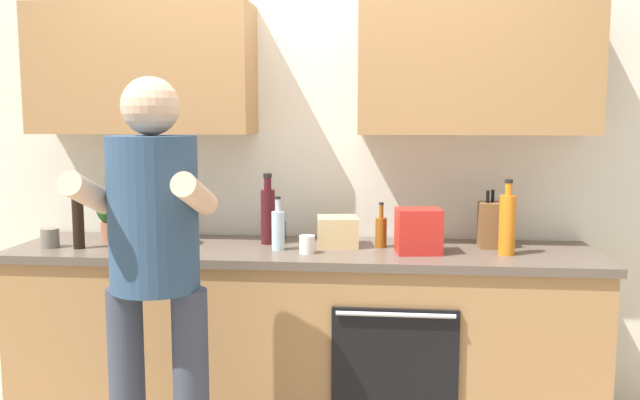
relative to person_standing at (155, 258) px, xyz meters
The scene contains 17 objects.
back_wall_unit 1.22m from the person_standing, 65.36° to the left, with size 4.00×0.38×2.50m.
counter 1.03m from the person_standing, 57.46° to the left, with size 2.84×0.67×0.90m.
person_standing is the anchor object (origin of this frame).
bottle_vinegar 0.78m from the person_standing, 123.15° to the left, with size 0.07×0.07×0.33m.
bottle_water 0.78m from the person_standing, 61.89° to the left, with size 0.06×0.06×0.26m.
bottle_syrup 1.17m from the person_standing, 43.04° to the left, with size 0.06×0.06×0.22m.
bottle_soy 0.87m from the person_standing, 134.12° to the left, with size 0.05×0.05×0.35m.
bottle_wine 0.89m from the person_standing, 70.91° to the left, with size 0.07×0.07×0.35m.
bottle_juice 1.59m from the person_standing, 25.31° to the left, with size 0.08×0.08×0.35m.
cup_stoneware 0.98m from the person_standing, 140.16° to the left, with size 0.09×0.09×0.09m, color slate.
cup_tea 1.00m from the person_standing, 71.25° to the left, with size 0.08×0.08×0.10m, color #33598C.
cup_coffee 0.81m from the person_standing, 50.28° to the left, with size 0.07×0.07×0.08m, color white.
mixing_bowl 0.80m from the person_standing, 104.23° to the left, with size 0.22×0.22×0.09m, color silver.
knife_block 1.63m from the person_standing, 31.83° to the left, with size 0.10×0.14×0.28m.
potted_herb 0.99m from the person_standing, 121.47° to the left, with size 0.18×0.18×0.26m.
grocery_bag_crisps 1.23m from the person_standing, 33.25° to the left, with size 0.20×0.16×0.21m, color red.
grocery_bag_bread 1.03m from the person_standing, 51.65° to the left, with size 0.19×0.19×0.15m, color tan.
Camera 1 is at (0.42, -3.16, 1.53)m, focal length 37.38 mm.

